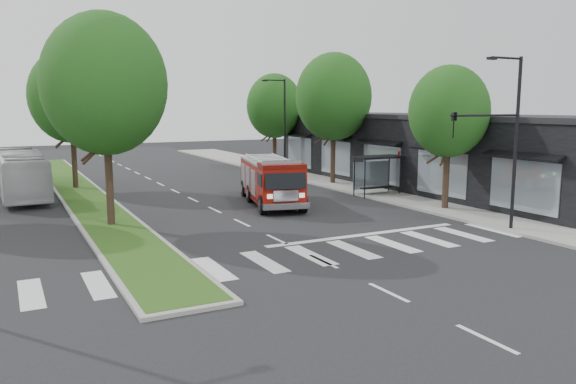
% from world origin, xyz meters
% --- Properties ---
extents(ground, '(140.00, 140.00, 0.00)m').
position_xyz_m(ground, '(0.00, 0.00, 0.00)').
color(ground, black).
rests_on(ground, ground).
extents(sidewalk_right, '(5.00, 80.00, 0.15)m').
position_xyz_m(sidewalk_right, '(12.50, 10.00, 0.07)').
color(sidewalk_right, gray).
rests_on(sidewalk_right, ground).
extents(median, '(3.00, 50.00, 0.15)m').
position_xyz_m(median, '(-6.00, 18.00, 0.08)').
color(median, gray).
rests_on(median, ground).
extents(storefront_row, '(8.00, 30.00, 5.00)m').
position_xyz_m(storefront_row, '(17.00, 10.00, 2.50)').
color(storefront_row, black).
rests_on(storefront_row, ground).
extents(bus_shelter, '(3.20, 1.60, 2.61)m').
position_xyz_m(bus_shelter, '(11.20, 8.15, 2.04)').
color(bus_shelter, black).
rests_on(bus_shelter, ground).
extents(tree_right_near, '(4.40, 4.40, 8.05)m').
position_xyz_m(tree_right_near, '(11.50, 2.00, 5.51)').
color(tree_right_near, black).
rests_on(tree_right_near, ground).
extents(tree_right_mid, '(5.60, 5.60, 9.72)m').
position_xyz_m(tree_right_mid, '(11.50, 14.00, 6.49)').
color(tree_right_mid, black).
rests_on(tree_right_mid, ground).
extents(tree_right_far, '(5.00, 5.00, 8.73)m').
position_xyz_m(tree_right_far, '(11.50, 24.00, 5.84)').
color(tree_right_far, black).
rests_on(tree_right_far, ground).
extents(tree_median_near, '(5.80, 5.80, 10.16)m').
position_xyz_m(tree_median_near, '(-6.00, 6.00, 6.81)').
color(tree_median_near, black).
rests_on(tree_median_near, ground).
extents(tree_median_far, '(5.60, 5.60, 9.72)m').
position_xyz_m(tree_median_far, '(-6.00, 20.00, 6.49)').
color(tree_median_far, black).
rests_on(tree_median_far, ground).
extents(streetlight_right_near, '(4.08, 0.22, 8.00)m').
position_xyz_m(streetlight_right_near, '(9.61, -3.50, 4.67)').
color(streetlight_right_near, black).
rests_on(streetlight_right_near, ground).
extents(streetlight_right_far, '(2.11, 0.20, 8.00)m').
position_xyz_m(streetlight_right_far, '(10.35, 20.00, 4.48)').
color(streetlight_right_far, black).
rests_on(streetlight_right_far, ground).
extents(fire_engine, '(4.38, 8.68, 2.89)m').
position_xyz_m(fire_engine, '(3.68, 8.35, 1.38)').
color(fire_engine, '#500904').
rests_on(fire_engine, ground).
extents(city_bus, '(2.94, 10.99, 3.04)m').
position_xyz_m(city_bus, '(-9.49, 17.90, 1.52)').
color(city_bus, silver).
rests_on(city_bus, ground).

